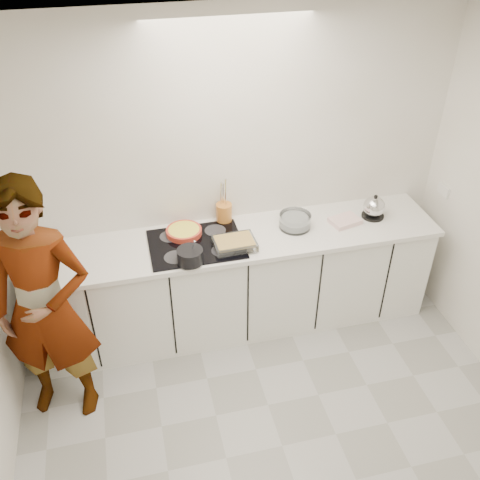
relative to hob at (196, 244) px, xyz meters
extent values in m
cube|color=#B1B1AF|center=(0.35, -1.26, -0.92)|extent=(3.60, 3.20, 0.00)
cube|color=white|center=(0.35, -1.26, 1.68)|extent=(3.60, 3.20, 0.00)
cube|color=white|center=(0.35, 0.34, 0.38)|extent=(3.60, 0.00, 2.60)
cube|color=white|center=(2.14, 0.07, 0.15)|extent=(0.02, 0.15, 0.09)
cube|color=white|center=(0.35, 0.02, -0.48)|extent=(3.20, 0.58, 0.87)
cube|color=white|center=(0.35, 0.02, -0.03)|extent=(3.24, 0.64, 0.04)
cube|color=black|center=(0.00, 0.00, 0.00)|extent=(0.72, 0.54, 0.01)
cylinder|color=red|center=(-0.07, 0.15, 0.03)|extent=(0.30, 0.30, 0.05)
cylinder|color=#FFEA45|center=(-0.07, 0.15, 0.05)|extent=(0.26, 0.26, 0.01)
cylinder|color=black|center=(-0.08, -0.22, 0.06)|extent=(0.25, 0.25, 0.11)
cylinder|color=silver|center=(-0.06, -0.20, 0.11)|extent=(0.06, 0.07, 0.16)
cube|color=silver|center=(0.28, -0.11, 0.04)|extent=(0.33, 0.24, 0.06)
cube|color=#D7B264|center=(0.28, -0.11, 0.06)|extent=(0.29, 0.21, 0.02)
cylinder|color=silver|center=(0.82, 0.05, 0.05)|extent=(0.32, 0.32, 0.12)
cylinder|color=white|center=(0.82, 0.05, 0.03)|extent=(0.27, 0.27, 0.05)
cube|color=white|center=(1.24, 0.02, 0.01)|extent=(0.27, 0.22, 0.04)
cylinder|color=black|center=(1.50, 0.05, 0.00)|extent=(0.19, 0.19, 0.02)
sphere|color=silver|center=(1.50, 0.05, 0.09)|extent=(0.18, 0.18, 0.18)
sphere|color=black|center=(1.50, 0.05, 0.19)|extent=(0.03, 0.03, 0.03)
cylinder|color=orange|center=(0.28, 0.28, 0.07)|extent=(0.16, 0.16, 0.16)
imported|color=white|center=(-1.09, -0.52, 0.02)|extent=(0.78, 0.61, 1.88)
camera|label=1|loc=(-0.46, -3.34, 2.41)|focal=40.00mm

